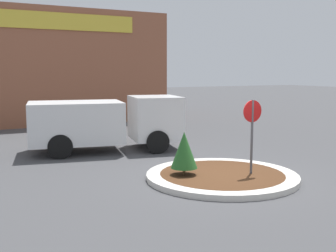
{
  "coord_description": "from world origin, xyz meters",
  "views": [
    {
      "loc": [
        -6.75,
        -9.53,
        3.02
      ],
      "look_at": [
        -0.36,
        2.57,
        1.23
      ],
      "focal_mm": 45.0,
      "sensor_mm": 36.0,
      "label": 1
    }
  ],
  "objects": [
    {
      "name": "stop_sign",
      "position": [
        0.73,
        -0.38,
        1.52
      ],
      "size": [
        0.61,
        0.07,
        2.24
      ],
      "color": "#4C4C51",
      "rests_on": "ground_plane"
    },
    {
      "name": "utility_truck",
      "position": [
        -1.48,
        5.52,
        1.14
      ],
      "size": [
        5.94,
        3.28,
        2.05
      ],
      "rotation": [
        0.0,
        0.0,
        -0.21
      ],
      "color": "silver",
      "rests_on": "ground_plane"
    },
    {
      "name": "ground_plane",
      "position": [
        0.0,
        0.0,
        0.0
      ],
      "size": [
        120.0,
        120.0,
        0.0
      ],
      "primitive_type": "plane",
      "color": "#474749"
    },
    {
      "name": "island_shrub",
      "position": [
        -1.01,
        0.38,
        0.86
      ],
      "size": [
        0.74,
        0.74,
        1.21
      ],
      "color": "brown",
      "rests_on": "traffic_island"
    },
    {
      "name": "storefront_building",
      "position": [
        -2.3,
        16.6,
        3.25
      ],
      "size": [
        15.37,
        6.07,
        6.48
      ],
      "color": "#93563D",
      "rests_on": "ground_plane"
    },
    {
      "name": "traffic_island",
      "position": [
        0.0,
        0.0,
        0.08
      ],
      "size": [
        4.27,
        4.27,
        0.16
      ],
      "color": "beige",
      "rests_on": "ground_plane"
    }
  ]
}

